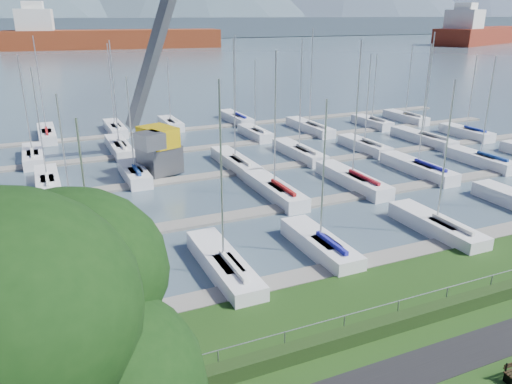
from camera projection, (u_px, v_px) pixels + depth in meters
path at (405, 373)px, 20.41m from camera, size 160.00×2.00×0.04m
water at (53, 45)px, 246.91m from camera, size 800.00×540.00×0.20m
hedge at (367, 331)px, 22.53m from camera, size 80.00×0.70×0.70m
fence at (363, 311)px, 22.59m from camera, size 80.00×0.04×0.04m
foothill at (45, 28)px, 305.01m from camera, size 900.00×80.00×12.00m
docks at (194, 178)px, 45.44m from camera, size 90.00×41.60×0.25m
crane at (158, 112)px, 46.16m from camera, size 7.48×13.01×22.35m
cargo_ship_mid at (105, 39)px, 217.59m from camera, size 92.40×28.55×21.50m
cargo_ship_east at (483, 35)px, 256.34m from camera, size 89.62×50.88×21.50m
sailboat_fleet at (159, 115)px, 44.72m from camera, size 74.39×49.97×12.85m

